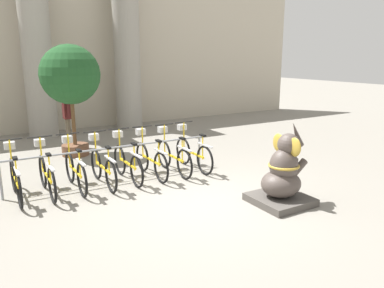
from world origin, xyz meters
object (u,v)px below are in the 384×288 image
bicycle_1 (46,174)px  bicycle_0 (15,178)px  bicycle_2 (75,169)px  elephant_statue (283,176)px  bicycle_5 (151,159)px  bicycle_3 (102,166)px  potted_tree (70,78)px  person_pedestrian (67,111)px  bicycle_6 (173,156)px  bicycle_4 (127,162)px  bicycle_7 (193,152)px

bicycle_1 → bicycle_0: bearing=176.3°
bicycle_2 → elephant_statue: bearing=-41.0°
bicycle_5 → bicycle_3: bearing=-178.8°
bicycle_3 → potted_tree: potted_tree is taller
person_pedestrian → potted_tree: potted_tree is taller
bicycle_3 → bicycle_6: same height
elephant_statue → bicycle_6: bearing=108.7°
bicycle_2 → bicycle_6: same height
bicycle_3 → elephant_statue: 3.70m
bicycle_0 → bicycle_6: (3.35, -0.07, 0.00)m
bicycle_1 → bicycle_4: size_ratio=1.00×
bicycle_3 → elephant_statue: bearing=-46.0°
bicycle_5 → person_pedestrian: person_pedestrian is taller
bicycle_1 → bicycle_5: 2.23m
person_pedestrian → potted_tree: size_ratio=0.60×
bicycle_1 → person_pedestrian: person_pedestrian is taller
bicycle_0 → bicycle_3: bearing=-2.2°
bicycle_2 → person_pedestrian: size_ratio=0.95×
bicycle_4 → bicycle_5: same height
bicycle_3 → person_pedestrian: 3.82m
bicycle_6 → elephant_statue: (0.90, -2.66, 0.11)m
bicycle_7 → potted_tree: bearing=127.8°
bicycle_3 → bicycle_7: same height
bicycle_0 → bicycle_1: 0.56m
bicycle_3 → bicycle_4: size_ratio=1.00×
person_pedestrian → potted_tree: 1.41m
elephant_statue → person_pedestrian: bearing=110.7°
bicycle_1 → bicycle_5: size_ratio=1.00×
bicycle_5 → bicycle_6: (0.56, -0.03, 0.00)m
bicycle_1 → person_pedestrian: (1.26, 3.73, 0.67)m
bicycle_1 → bicycle_3: same height
bicycle_5 → bicycle_4: bearing=179.3°
bicycle_2 → bicycle_1: bearing=-177.0°
bicycle_7 → bicycle_2: bearing=179.5°
bicycle_1 → bicycle_6: bearing=-0.7°
bicycle_4 → bicycle_7: (1.67, 0.00, 0.00)m
bicycle_0 → bicycle_5: size_ratio=1.00×
bicycle_4 → bicycle_5: bearing=-0.7°
bicycle_4 → bicycle_6: 1.12m
bicycle_6 → bicycle_7: size_ratio=1.00×
bicycle_0 → bicycle_4: 2.23m
person_pedestrian → bicycle_3: bearing=-92.2°
bicycle_5 → bicycle_6: size_ratio=1.00×
potted_tree → bicycle_2: bearing=-103.5°
bicycle_2 → bicycle_7: same height
bicycle_6 → person_pedestrian: size_ratio=0.95×
bicycle_6 → bicycle_0: bearing=178.8°
bicycle_7 → elephant_statue: size_ratio=1.11×
bicycle_3 → bicycle_5: (1.12, 0.02, 0.00)m
bicycle_4 → elephant_statue: size_ratio=1.11×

